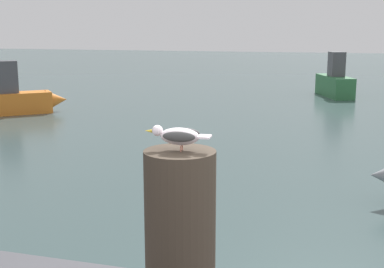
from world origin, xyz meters
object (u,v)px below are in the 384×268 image
object	(u,v)px
mooring_post	(180,225)
seagull	(179,135)
boat_orange	(17,99)
boat_green	(333,82)

from	to	relation	value
mooring_post	seagull	distance (m)	0.54
boat_orange	mooring_post	bearing A→B (deg)	-51.73
boat_orange	boat_green	bearing A→B (deg)	38.38
seagull	boat_orange	distance (m)	15.40
mooring_post	seagull	bearing A→B (deg)	-176.90
mooring_post	boat_green	bearing A→B (deg)	88.81
mooring_post	boat_orange	world-z (taller)	mooring_post
mooring_post	seagull	world-z (taller)	seagull
seagull	boat_orange	size ratio (longest dim) A/B	0.14
seagull	boat_orange	world-z (taller)	seagull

